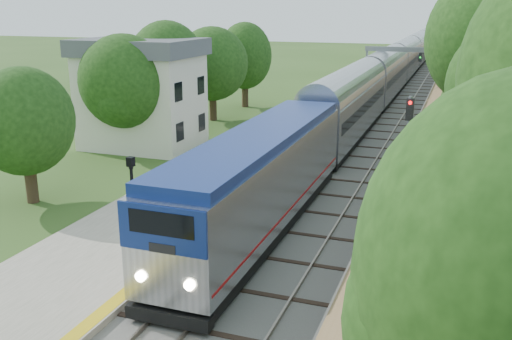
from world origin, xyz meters
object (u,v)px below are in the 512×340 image
(signal_farside, at_px, (407,149))
(signal_gantry, at_px, (405,61))
(station_building, at_px, (142,93))
(train, at_px, (395,70))
(lamppost_far, at_px, (134,212))

(signal_farside, bearing_deg, signal_gantry, 96.02)
(station_building, distance_m, signal_gantry, 29.94)
(train, relative_size, lamppost_far, 29.90)
(signal_farside, bearing_deg, lamppost_far, -142.50)
(lamppost_far, bearing_deg, signal_farside, 37.50)
(station_building, bearing_deg, signal_farside, -27.20)
(signal_gantry, bearing_deg, station_building, -123.38)
(station_building, bearing_deg, train, 70.20)
(station_building, bearing_deg, signal_gantry, 56.62)
(lamppost_far, height_order, signal_farside, signal_farside)
(signal_gantry, bearing_deg, train, 100.09)
(signal_gantry, height_order, train, signal_gantry)
(station_building, distance_m, lamppost_far, 20.80)
(train, relative_size, signal_farside, 19.87)
(signal_gantry, xyz_separation_m, lamppost_far, (-6.20, -42.99, -2.58))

